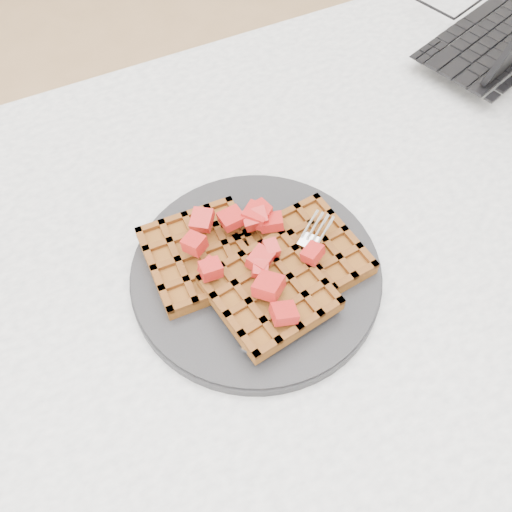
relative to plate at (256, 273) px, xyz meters
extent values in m
plane|color=tan|center=(0.14, -0.02, -0.76)|extent=(4.00, 4.00, 0.00)
cube|color=silver|center=(0.14, -0.02, -0.02)|extent=(1.20, 0.80, 0.03)
cube|color=white|center=(0.69, 0.33, -0.40)|extent=(0.06, 0.06, 0.72)
cylinder|color=black|center=(0.00, 0.00, 0.00)|extent=(0.26, 0.26, 0.02)
imported|color=black|center=(0.49, 0.24, 0.00)|extent=(0.37, 0.30, 0.03)
camera|label=1|loc=(-0.14, -0.28, 0.50)|focal=40.00mm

